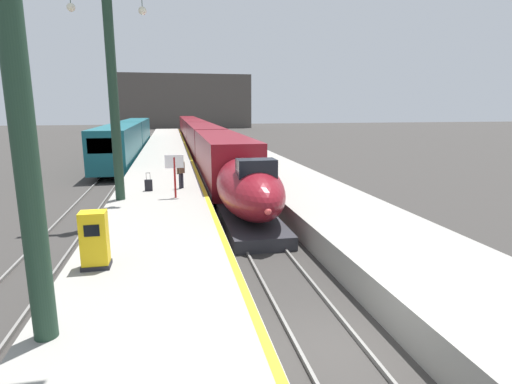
% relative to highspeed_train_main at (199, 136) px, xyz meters
% --- Properties ---
extents(ground_plane, '(260.00, 260.00, 0.00)m').
position_rel_highspeed_train_main_xyz_m(ground_plane, '(0.00, -43.48, -1.97)').
color(ground_plane, '#33302D').
extents(platform_left, '(4.80, 110.00, 1.05)m').
position_rel_highspeed_train_main_xyz_m(platform_left, '(-4.05, -18.73, -1.44)').
color(platform_left, gray).
rests_on(platform_left, ground).
extents(platform_right, '(4.80, 110.00, 1.05)m').
position_rel_highspeed_train_main_xyz_m(platform_right, '(4.05, -18.73, -1.44)').
color(platform_right, gray).
rests_on(platform_right, ground).
extents(platform_left_safety_stripe, '(0.20, 107.80, 0.01)m').
position_rel_highspeed_train_main_xyz_m(platform_left_safety_stripe, '(-1.77, -18.73, -0.91)').
color(platform_left_safety_stripe, yellow).
rests_on(platform_left_safety_stripe, platform_left).
extents(rail_main_left, '(0.08, 110.00, 0.12)m').
position_rel_highspeed_train_main_xyz_m(rail_main_left, '(-0.75, -15.98, -1.91)').
color(rail_main_left, slate).
rests_on(rail_main_left, ground).
extents(rail_main_right, '(0.08, 110.00, 0.12)m').
position_rel_highspeed_train_main_xyz_m(rail_main_right, '(0.75, -15.98, -1.91)').
color(rail_main_right, slate).
rests_on(rail_main_right, ground).
extents(rail_secondary_left, '(0.08, 110.00, 0.12)m').
position_rel_highspeed_train_main_xyz_m(rail_secondary_left, '(-8.85, -15.98, -1.91)').
color(rail_secondary_left, slate).
rests_on(rail_secondary_left, ground).
extents(rail_secondary_right, '(0.08, 110.00, 0.12)m').
position_rel_highspeed_train_main_xyz_m(rail_secondary_right, '(-7.35, -15.98, -1.91)').
color(rail_secondary_right, slate).
rests_on(rail_secondary_right, ground).
extents(highspeed_train_main, '(2.92, 76.17, 3.60)m').
position_rel_highspeed_train_main_xyz_m(highspeed_train_main, '(0.00, 0.00, 0.00)').
color(highspeed_train_main, maroon).
rests_on(highspeed_train_main, ground).
extents(regional_train_adjacent, '(2.85, 36.60, 3.80)m').
position_rel_highspeed_train_main_xyz_m(regional_train_adjacent, '(-8.10, -2.68, 0.16)').
color(regional_train_adjacent, '#145660').
rests_on(regional_train_adjacent, ground).
extents(station_column_near, '(4.00, 0.68, 9.76)m').
position_rel_highspeed_train_main_xyz_m(station_column_near, '(-5.85, -43.40, 5.02)').
color(station_column_near, '#1E3828').
rests_on(station_column_near, platform_left).
extents(station_column_mid, '(4.00, 0.68, 9.58)m').
position_rel_highspeed_train_main_xyz_m(station_column_mid, '(-5.90, -31.15, 4.82)').
color(station_column_mid, '#1E3828').
rests_on(station_column_mid, platform_left).
extents(passenger_near_edge, '(0.45, 0.42, 1.69)m').
position_rel_highspeed_train_main_xyz_m(passenger_near_edge, '(-2.94, -28.95, 0.07)').
color(passenger_near_edge, '#23232D').
rests_on(passenger_near_edge, platform_left).
extents(rolling_suitcase, '(0.40, 0.22, 0.98)m').
position_rel_highspeed_train_main_xyz_m(rolling_suitcase, '(-4.66, -29.29, -0.61)').
color(rolling_suitcase, black).
rests_on(rolling_suitcase, platform_left).
extents(ticket_machine_yellow, '(0.76, 0.62, 1.60)m').
position_rel_highspeed_train_main_xyz_m(ticket_machine_yellow, '(-5.55, -39.91, -0.18)').
color(ticket_machine_yellow, yellow).
rests_on(ticket_machine_yellow, platform_left).
extents(departure_info_board, '(0.90, 0.10, 2.12)m').
position_rel_highspeed_train_main_xyz_m(departure_info_board, '(-3.28, -31.29, 0.59)').
color(departure_info_board, maroon).
rests_on(departure_info_board, platform_left).
extents(terminus_back_wall, '(36.00, 2.00, 14.00)m').
position_rel_highspeed_train_main_xyz_m(terminus_back_wall, '(0.00, 58.52, 5.03)').
color(terminus_back_wall, '#4C4742').
rests_on(terminus_back_wall, ground).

